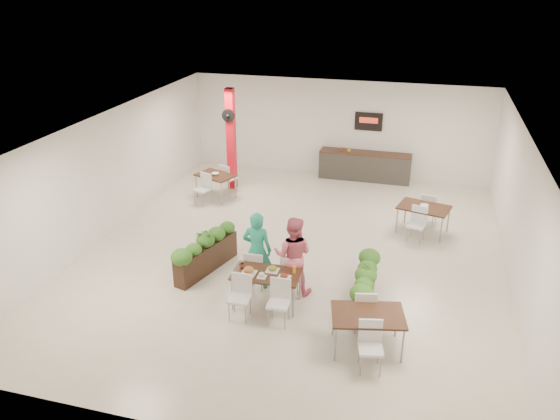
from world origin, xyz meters
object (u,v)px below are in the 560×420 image
object	(u,v)px
diner_woman	(293,255)
main_table	(266,278)
diner_man	(257,250)
red_column	(231,138)
planter_right	(365,284)
planter_left	(206,250)
side_table_c	(368,319)
side_table_b	(424,211)
service_counter	(365,165)
side_table_a	(216,178)

from	to	relation	value
diner_woman	main_table	bearing A→B (deg)	56.25
diner_man	red_column	bearing A→B (deg)	-66.76
planter_right	planter_left	bearing A→B (deg)	172.78
main_table	side_table_c	xyz separation A→B (m)	(2.20, -0.91, -0.00)
planter_left	side_table_b	xyz separation A→B (m)	(4.78, 3.38, 0.11)
side_table_c	main_table	bearing A→B (deg)	144.95
service_counter	planter_left	distance (m)	7.56
diner_man	side_table_a	bearing A→B (deg)	-60.53
diner_woman	side_table_a	world-z (taller)	diner_woman
side_table_a	side_table_c	world-z (taller)	same
red_column	service_counter	size ratio (longest dim) A/B	1.07
planter_right	side_table_c	world-z (taller)	planter_right
diner_woman	side_table_b	world-z (taller)	diner_woman
diner_man	side_table_c	xyz separation A→B (m)	(2.59, -1.56, -0.25)
main_table	red_column	bearing A→B (deg)	115.62
diner_man	diner_woman	xyz separation A→B (m)	(0.80, -0.00, -0.01)
red_column	planter_left	xyz separation A→B (m)	(1.22, -5.17, -1.12)
diner_man	side_table_a	world-z (taller)	diner_man
planter_left	side_table_a	bearing A→B (deg)	108.55
diner_man	diner_woman	size ratio (longest dim) A/B	1.01
side_table_a	planter_left	bearing A→B (deg)	-50.87
main_table	planter_left	distance (m)	2.01
diner_man	diner_woman	bearing A→B (deg)	178.27
diner_man	main_table	bearing A→B (deg)	119.06
service_counter	side_table_c	distance (m)	9.01
service_counter	diner_woman	bearing A→B (deg)	-94.91
diner_woman	planter_left	distance (m)	2.20
diner_man	side_table_a	distance (m)	5.35
main_table	side_table_b	world-z (taller)	same
side_table_a	side_table_b	xyz separation A→B (m)	(6.20, -0.85, 0.01)
side_table_b	side_table_c	world-z (taller)	same
side_table_a	diner_man	bearing A→B (deg)	-38.22
diner_woman	planter_left	xyz separation A→B (m)	(-2.15, 0.34, -0.36)
service_counter	red_column	bearing A→B (deg)	-155.00
service_counter	planter_right	xyz separation A→B (m)	(0.95, -7.50, 0.01)
service_counter	diner_man	size ratio (longest dim) A/B	1.69
red_column	side_table_c	world-z (taller)	red_column
service_counter	main_table	bearing A→B (deg)	-97.40
diner_man	service_counter	bearing A→B (deg)	-102.73
diner_man	side_table_c	size ratio (longest dim) A/B	1.06
side_table_c	planter_left	bearing A→B (deg)	141.58
diner_woman	planter_right	bearing A→B (deg)	173.52
service_counter	side_table_b	distance (m)	4.16
red_column	main_table	distance (m)	6.91
planter_right	side_table_a	bearing A→B (deg)	137.59
side_table_a	side_table_c	xyz separation A→B (m)	(5.36, -6.14, 0.01)
planter_right	side_table_c	size ratio (longest dim) A/B	1.15
main_table	diner_woman	xyz separation A→B (m)	(0.41, 0.66, 0.25)
red_column	side_table_b	distance (m)	6.34
side_table_b	diner_woman	bearing A→B (deg)	-111.06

